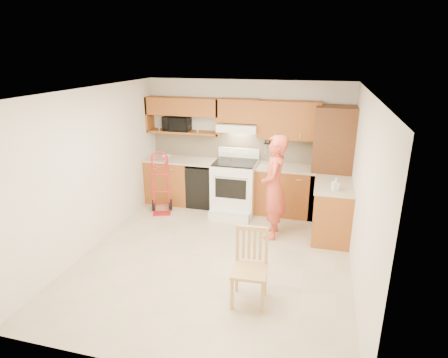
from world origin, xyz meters
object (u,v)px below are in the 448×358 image
at_px(person, 274,188).
at_px(hand_truck, 161,185).
at_px(microwave, 177,123).
at_px(dining_chair, 250,268).
at_px(range, 234,183).

relative_size(person, hand_truck, 1.57).
relative_size(microwave, dining_chair, 0.55).
relative_size(range, hand_truck, 1.08).
height_order(microwave, person, microwave).
relative_size(person, dining_chair, 1.84).
xyz_separation_m(range, hand_truck, (-1.37, -0.37, -0.04)).
distance_m(person, dining_chair, 1.90).
relative_size(hand_truck, dining_chair, 1.17).
xyz_separation_m(person, hand_truck, (-2.22, 0.43, -0.32)).
height_order(hand_truck, dining_chair, hand_truck).
bearing_deg(hand_truck, microwave, 61.84).
relative_size(range, dining_chair, 1.26).
height_order(range, dining_chair, range).
relative_size(microwave, person, 0.30).
height_order(range, hand_truck, range).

